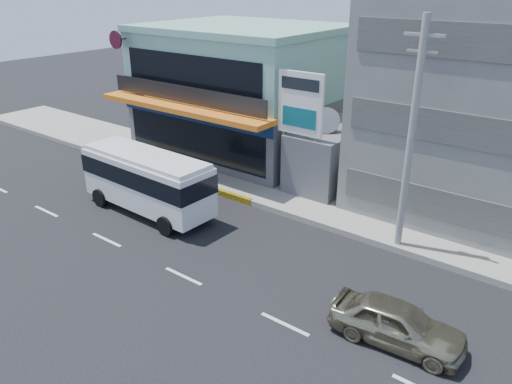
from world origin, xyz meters
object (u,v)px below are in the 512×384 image
(billboard, at_px, (300,111))
(sedan, at_px, (397,323))
(shop_building, at_px, (244,94))
(satellite_dish, at_px, (325,130))
(utility_pole_near, at_px, (411,139))
(minibus, at_px, (147,178))
(motorcycle_rider, at_px, (190,199))

(billboard, bearing_deg, sedan, -40.78)
(shop_building, relative_size, satellite_dish, 8.27)
(billboard, relative_size, sedan, 1.56)
(shop_building, bearing_deg, utility_pole_near, -25.06)
(minibus, bearing_deg, shop_building, 102.15)
(shop_building, bearing_deg, motorcycle_rider, -67.06)
(satellite_dish, xyz_separation_m, billboard, (-0.50, -1.80, 1.35))
(minibus, xyz_separation_m, sedan, (14.13, -1.76, -1.13))
(shop_building, height_order, billboard, shop_building)
(shop_building, relative_size, billboard, 1.80)
(motorcycle_rider, bearing_deg, minibus, -144.00)
(shop_building, height_order, minibus, shop_building)
(utility_pole_near, relative_size, motorcycle_rider, 4.46)
(motorcycle_rider, bearing_deg, sedan, -13.55)
(billboard, height_order, minibus, billboard)
(shop_building, xyz_separation_m, utility_pole_near, (14.00, -6.55, 1.15))
(utility_pole_near, xyz_separation_m, minibus, (-11.70, -4.14, -3.26))
(sedan, bearing_deg, shop_building, 48.45)
(motorcycle_rider, bearing_deg, satellite_dish, 58.42)
(sedan, bearing_deg, minibus, 78.50)
(shop_building, relative_size, minibus, 1.63)
(satellite_dish, height_order, minibus, satellite_dish)
(minibus, height_order, motorcycle_rider, minibus)
(utility_pole_near, xyz_separation_m, motorcycle_rider, (-10.00, -2.91, -4.41))
(minibus, height_order, sedan, minibus)
(billboard, bearing_deg, satellite_dish, 74.48)
(motorcycle_rider, bearing_deg, utility_pole_near, 16.21)
(satellite_dish, distance_m, billboard, 2.31)
(billboard, distance_m, motorcycle_rider, 7.21)
(minibus, bearing_deg, billboard, 48.81)
(shop_building, bearing_deg, minibus, -77.85)
(shop_building, xyz_separation_m, billboard, (7.50, -4.75, 0.93))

